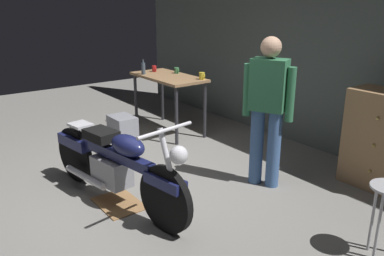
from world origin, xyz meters
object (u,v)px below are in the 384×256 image
motorcycle (115,163)px  mug_yellow_tall (202,76)px  person_standing (268,106)px  mug_red_diner (154,69)px  bottle (143,68)px  mug_green_speckled (177,70)px  storage_bin (123,127)px

motorcycle → mug_yellow_tall: (-1.10, 1.99, 0.50)m
person_standing → mug_red_diner: (-2.68, 0.22, 0.02)m
mug_yellow_tall → bottle: 1.00m
mug_green_speckled → bottle: bearing=-118.1°
motorcycle → mug_red_diner: 2.78m
motorcycle → bottle: 2.56m
mug_green_speckled → mug_red_diner: bearing=-148.4°
storage_bin → mug_green_speckled: bearing=86.1°
mug_red_diner → mug_green_speckled: 0.40m
person_standing → mug_yellow_tall: person_standing is taller
person_standing → mug_red_diner: size_ratio=16.06×
person_standing → motorcycle: bearing=44.1°
mug_yellow_tall → bottle: (-0.88, -0.48, 0.04)m
mug_red_diner → mug_yellow_tall: (0.97, 0.22, 0.00)m
person_standing → mug_red_diner: bearing=-29.3°
mug_yellow_tall → bottle: bottle is taller
mug_red_diner → mug_green_speckled: mug_red_diner is taller
person_standing → mug_yellow_tall: 1.76m
mug_yellow_tall → mug_green_speckled: mug_yellow_tall is taller
storage_bin → mug_red_diner: bearing=109.8°
motorcycle → mug_red_diner: bearing=130.6°
motorcycle → mug_red_diner: size_ratio=20.92×
mug_green_speckled → bottle: (-0.25, -0.47, 0.05)m
storage_bin → mug_green_speckled: 1.25m
storage_bin → mug_yellow_tall: (0.70, 0.98, 0.78)m
mug_green_speckled → bottle: 0.53m
mug_red_diner → bottle: (0.09, -0.26, 0.05)m
mug_yellow_tall → mug_green_speckled: bearing=-179.1°
motorcycle → bottle: size_ratio=9.02×
mug_red_diner → motorcycle: bearing=-40.6°
motorcycle → storage_bin: (-1.80, 1.01, -0.28)m
storage_bin → mug_red_diner: (-0.27, 0.76, 0.78)m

